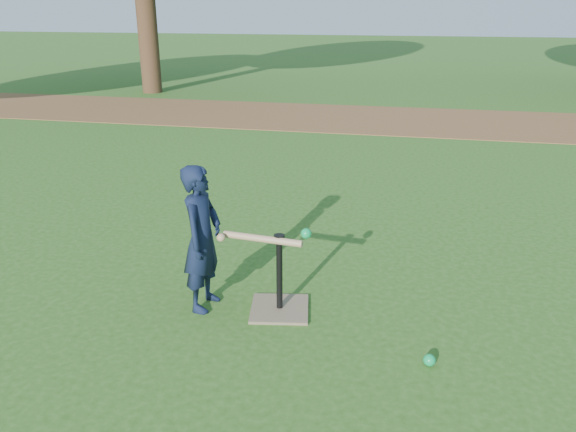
# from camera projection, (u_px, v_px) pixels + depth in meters

# --- Properties ---
(ground) EXTENTS (80.00, 80.00, 0.00)m
(ground) POSITION_uv_depth(u_px,v_px,m) (313.00, 299.00, 4.40)
(ground) COLOR #285116
(ground) RESTS_ON ground
(dirt_strip) EXTENTS (24.00, 3.00, 0.01)m
(dirt_strip) POSITION_uv_depth(u_px,v_px,m) (377.00, 119.00, 11.25)
(dirt_strip) COLOR brown
(dirt_strip) RESTS_ON ground
(child) EXTENTS (0.29, 0.42, 1.11)m
(child) POSITION_uv_depth(u_px,v_px,m) (202.00, 238.00, 4.12)
(child) COLOR black
(child) RESTS_ON ground
(wiffle_ball_ground) EXTENTS (0.08, 0.08, 0.08)m
(wiffle_ball_ground) POSITION_uv_depth(u_px,v_px,m) (429.00, 360.00, 3.58)
(wiffle_ball_ground) COLOR #0D904A
(wiffle_ball_ground) RESTS_ON ground
(batting_tee) EXTENTS (0.50, 0.50, 0.61)m
(batting_tee) POSITION_uv_depth(u_px,v_px,m) (280.00, 297.00, 4.21)
(batting_tee) COLOR #77634B
(batting_tee) RESTS_ON ground
(swing_action) EXTENTS (0.67, 0.23, 0.09)m
(swing_action) POSITION_uv_depth(u_px,v_px,m) (267.00, 238.00, 4.06)
(swing_action) COLOR tan
(swing_action) RESTS_ON ground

